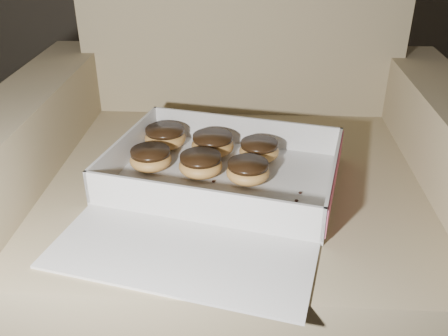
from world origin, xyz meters
TOP-DOWN VIEW (x-y plane):
  - armchair at (-0.09, 0.50)m, footprint 1.00×0.85m
  - bakery_box at (-0.12, 0.34)m, footprint 0.53×0.59m
  - donut_a at (-0.14, 0.49)m, footprint 0.09×0.09m
  - donut_b at (-0.26, 0.42)m, footprint 0.09×0.09m
  - donut_c at (-0.16, 0.39)m, footprint 0.09×0.09m
  - donut_d at (-0.04, 0.47)m, footprint 0.08×0.08m
  - donut_e at (-0.07, 0.37)m, footprint 0.08×0.08m
  - donut_f at (-0.25, 0.52)m, footprint 0.09×0.09m
  - crumb_a at (0.04, 0.33)m, footprint 0.01×0.01m
  - crumb_b at (0.06, 0.24)m, footprint 0.01×0.01m
  - crumb_c at (-0.13, 0.37)m, footprint 0.01×0.01m
  - crumb_d at (0.03, 0.30)m, footprint 0.01×0.01m
  - crumb_e at (-0.18, 0.38)m, footprint 0.01×0.01m

SIDE VIEW (x-z plane):
  - armchair at x=-0.09m, z-range -0.19..0.85m
  - crumb_a at x=0.04m, z-range 0.48..0.48m
  - crumb_b at x=0.06m, z-range 0.48..0.48m
  - crumb_c at x=-0.13m, z-range 0.48..0.48m
  - crumb_d at x=0.03m, z-range 0.48..0.48m
  - crumb_e at x=-0.18m, z-range 0.48..0.48m
  - bakery_box at x=-0.12m, z-range 0.45..0.52m
  - donut_d at x=-0.04m, z-range 0.48..0.52m
  - donut_e at x=-0.07m, z-range 0.48..0.52m
  - donut_b at x=-0.26m, z-range 0.48..0.52m
  - donut_c at x=-0.16m, z-range 0.48..0.52m
  - donut_f at x=-0.25m, z-range 0.48..0.52m
  - donut_a at x=-0.14m, z-range 0.48..0.52m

